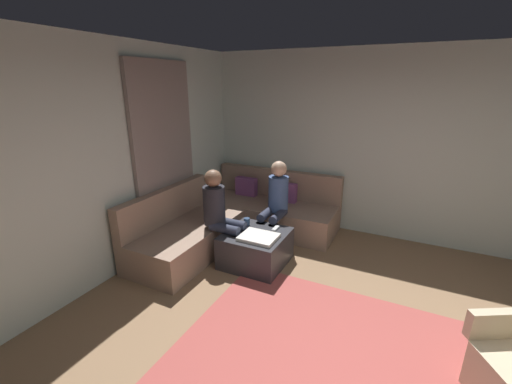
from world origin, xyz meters
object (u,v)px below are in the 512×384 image
Objects in this scene: person_on_couch_back at (276,200)px; game_remote at (276,228)px; ottoman at (256,248)px; coffee_mug at (247,221)px; person_on_couch_side at (221,212)px; sectional_couch at (236,219)px.

game_remote is at bearing 113.77° from person_on_couch_back.
ottoman is 0.38m from coffee_mug.
person_on_couch_side is at bearing -154.58° from game_remote.
game_remote is 0.49m from person_on_couch_back.
coffee_mug is 0.63× the size of game_remote.
game_remote is at bearing -23.83° from sectional_couch.
person_on_couch_back is 1.00× the size of person_on_couch_side.
person_on_couch_back is (0.61, 0.06, 0.38)m from sectional_couch.
person_on_couch_back reaches higher than ottoman.
game_remote is 0.12× the size of person_on_couch_side.
coffee_mug is (-0.22, 0.18, 0.26)m from ottoman.
person_on_couch_back is (0.22, 0.44, 0.19)m from coffee_mug.
ottoman is at bearing 89.66° from person_on_couch_back.
sectional_couch is 0.72m from person_on_couch_back.
ottoman is (0.60, -0.57, -0.07)m from sectional_couch.
coffee_mug is at bearing -174.29° from game_remote.
person_on_couch_side is (-0.23, -0.26, 0.19)m from coffee_mug.
sectional_couch is at bearing 156.17° from game_remote.
person_on_couch_back reaches higher than sectional_couch.
person_on_couch_back is at bearing 5.19° from sectional_couch.
person_on_couch_side is at bearing -77.14° from sectional_couch.
sectional_couch reaches higher than game_remote.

